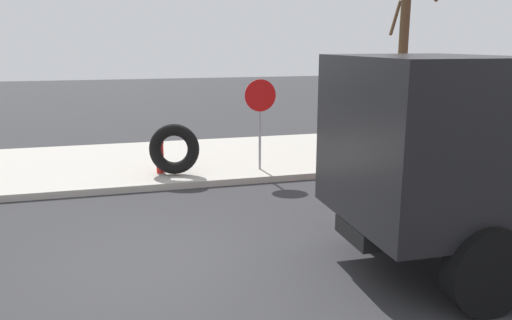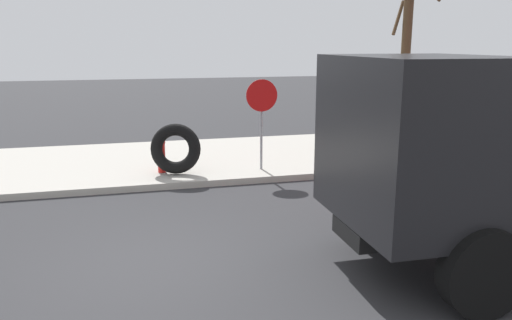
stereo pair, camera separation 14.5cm
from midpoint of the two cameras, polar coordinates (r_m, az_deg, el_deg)
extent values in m
plane|color=#2D2D30|center=(7.56, -10.12, -11.90)|extent=(80.00, 80.00, 0.00)
cube|color=#ADA89E|center=(13.71, -12.30, -0.27)|extent=(36.00, 5.00, 0.15)
cylinder|color=red|center=(12.22, -10.23, 0.18)|extent=(0.18, 0.18, 0.67)
sphere|color=red|center=(12.14, -10.31, 1.97)|extent=(0.21, 0.21, 0.21)
cylinder|color=red|center=(12.04, -10.19, 0.39)|extent=(0.08, 0.15, 0.08)
cylinder|color=red|center=(12.36, -10.31, 0.71)|extent=(0.08, 0.15, 0.08)
cylinder|color=red|center=(12.06, -10.17, 0.02)|extent=(0.10, 0.15, 0.10)
torus|color=black|center=(11.96, -8.68, 1.25)|extent=(1.25, 0.72, 1.20)
cylinder|color=gray|center=(12.19, 0.94, 3.96)|extent=(0.06, 0.06, 2.18)
cylinder|color=red|center=(12.06, 1.01, 7.26)|extent=(0.76, 0.02, 0.76)
cube|color=black|center=(7.11, 18.36, 2.14)|extent=(2.03, 2.53, 2.20)
cylinder|color=black|center=(6.64, 24.77, -11.40)|extent=(1.10, 0.32, 1.10)
cylinder|color=black|center=(8.58, 14.48, -5.11)|extent=(1.10, 0.32, 1.10)
cylinder|color=#4C3823|center=(13.99, 16.77, 11.79)|extent=(0.25, 0.25, 5.68)
cylinder|color=#4C3823|center=(14.10, 15.98, 15.11)|extent=(0.52, 0.43, 0.89)
camera|label=1|loc=(0.07, -89.58, 0.10)|focal=35.61mm
camera|label=2|loc=(0.07, 90.42, -0.10)|focal=35.61mm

